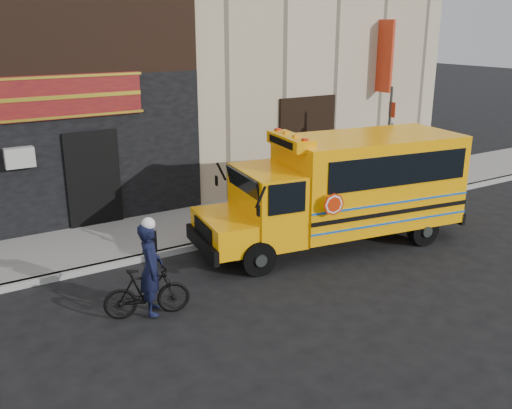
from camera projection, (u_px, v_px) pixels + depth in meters
The scene contains 8 objects.
ground at pixel (308, 272), 13.01m from camera, with size 120.00×120.00×0.00m, color black.
curb at pixel (249, 235), 15.09m from camera, with size 40.00×0.20×0.15m, color gray.
sidewalk at pixel (222, 219), 16.31m from camera, with size 40.00×3.00×0.15m, color gray.
building at pixel (129, 2), 19.59m from camera, with size 20.00×10.70×12.00m.
school_bus at pixel (346, 186), 14.32m from camera, with size 7.13×3.10×2.92m.
sign_pole at pixel (389, 141), 17.41m from camera, with size 0.09×0.32×3.63m.
bicycle at pixel (147, 292), 10.92m from camera, with size 0.47×1.65×0.99m, color black.
cyclist at pixel (151, 271), 10.83m from camera, with size 0.67×0.44×1.83m, color black.
Camera 1 is at (-7.32, -9.51, 5.40)m, focal length 40.00 mm.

